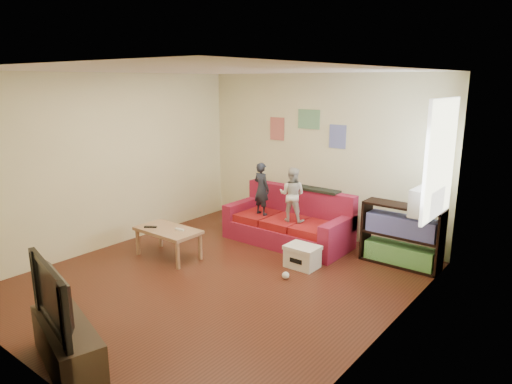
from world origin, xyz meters
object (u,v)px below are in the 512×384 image
Objects in this scene: child_a at (262,189)px; bookshelf at (401,239)px; child_b at (292,195)px; sofa at (290,224)px; tv_stand at (68,345)px; television at (62,293)px; file_box at (302,256)px; coffee_table at (168,233)px.

bookshelf is (2.25, 0.34, -0.46)m from child_a.
sofa is at bearing -64.88° from child_b.
child_b is at bearing 107.88° from tv_stand.
tv_stand is at bearing 0.00° from television.
child_b is 0.75× the size of tv_stand.
child_b is 1.86× the size of file_box.
child_a is 2.32m from bookshelf.
child_b is 0.81× the size of television.
child_a is 3.97m from television.
child_b is 0.77× the size of bookshelf.
sofa is 4.37× the size of file_box.
child_a is (-0.45, -0.17, 0.56)m from sofa.
file_box is at bearing 96.34° from television.
child_a reaches higher than child_b.
sofa is 1.81m from bookshelf.
child_b is at bearing -48.83° from sofa.
child_b is at bearing 51.76° from coffee_table.
child_a is 1.01× the size of child_b.
bookshelf is at bearing 5.28° from sofa.
child_b reaches higher than coffee_table.
child_b is (0.15, -0.17, 0.56)m from sofa.
sofa is 2.33× the size of child_a.
tv_stand is at bearing 109.54° from child_a.
television reaches higher than file_box.
television is at bearing -85.88° from sofa.
sofa is 0.60m from child_b.
coffee_table is 2.74m from tv_stand.
bookshelf is at bearing 84.45° from television.
child_a is at bearing -16.05° from child_b.
sofa reaches higher than tv_stand.
bookshelf is 4.49m from tv_stand.
sofa is 2.05× the size of coffee_table.
file_box is 0.40× the size of tv_stand.
child_b is 3.95m from tv_stand.
child_a is at bearing 68.64° from coffee_table.
child_b is 1.74m from bookshelf.
coffee_table is at bearing 35.71° from child_b.
child_b is at bearing -171.29° from child_a.
sofa is 4.10m from television.
television is at bearing -97.69° from file_box.
television is (-0.45, -3.30, 0.57)m from file_box.
tv_stand is at bearing -60.72° from coffee_table.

